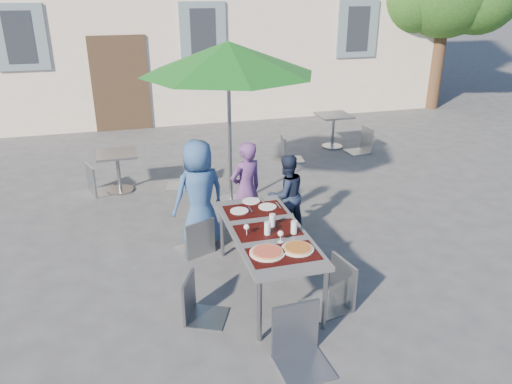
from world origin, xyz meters
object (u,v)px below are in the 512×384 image
object	(u,v)px
chair_5	(301,304)
bg_chair_r_1	(364,125)
child_0	(199,194)
chair_1	(259,212)
chair_0	(196,215)
pizza_near_right	(298,248)
child_1	(246,190)
cafe_table_1	(333,125)
chair_3	(197,274)
cafe_table_0	(118,166)
bg_chair_r_0	(183,154)
dining_table	(268,235)
chair_2	(283,217)
chair_4	(337,257)
child_2	(286,195)
bg_chair_l_0	(95,161)
patio_umbrella	(228,59)
pizza_near_left	(267,252)
bg_chair_l_1	(288,133)

from	to	relation	value
chair_5	bg_chair_r_1	distance (m)	6.56
child_0	chair_1	size ratio (longest dim) A/B	1.48
chair_0	bg_chair_r_1	world-z (taller)	bg_chair_r_1
pizza_near_right	chair_0	world-z (taller)	chair_0
child_0	child_1	distance (m)	0.68
cafe_table_1	chair_3	bearing A→B (deg)	-126.43
cafe_table_0	bg_chair_r_0	distance (m)	1.11
dining_table	chair_2	world-z (taller)	chair_2
child_0	chair_2	world-z (taller)	child_0
chair_4	child_2	bearing A→B (deg)	88.49
bg_chair_l_0	dining_table	bearing A→B (deg)	-61.29
dining_table	chair_2	size ratio (longest dim) A/B	2.16
chair_3	cafe_table_0	distance (m)	3.89
bg_chair_l_0	pizza_near_right	bearing A→B (deg)	-62.49
child_1	chair_2	bearing A→B (deg)	98.32
child_2	chair_1	size ratio (longest dim) A/B	1.16
patio_umbrella	bg_chair_r_0	world-z (taller)	patio_umbrella
pizza_near_left	chair_2	world-z (taller)	chair_2
chair_2	chair_5	world-z (taller)	chair_5
cafe_table_0	bg_chair_l_0	size ratio (longest dim) A/B	0.71
pizza_near_left	chair_0	distance (m)	1.62
pizza_near_left	chair_5	world-z (taller)	chair_5
bg_chair_l_0	cafe_table_0	bearing A→B (deg)	-0.35
patio_umbrella	cafe_table_1	size ratio (longest dim) A/B	3.54
pizza_near_left	chair_4	world-z (taller)	chair_4
child_1	chair_2	size ratio (longest dim) A/B	1.58
cafe_table_0	child_2	bearing A→B (deg)	-44.74
chair_0	bg_chair_l_1	world-z (taller)	bg_chair_l_1
pizza_near_right	chair_4	world-z (taller)	chair_4
chair_4	chair_0	bearing A→B (deg)	129.39
chair_2	patio_umbrella	bearing A→B (deg)	101.78
chair_0	chair_2	world-z (taller)	chair_0
pizza_near_left	chair_3	size ratio (longest dim) A/B	0.40
child_0	dining_table	bearing A→B (deg)	96.80
cafe_table_0	cafe_table_1	xyz separation A→B (m)	(4.48, 1.30, 0.04)
cafe_table_0	bg_chair_r_0	size ratio (longest dim) A/B	0.68
child_0	bg_chair_l_1	size ratio (longest dim) A/B	1.53
chair_1	cafe_table_1	size ratio (longest dim) A/B	1.37
child_0	chair_5	distance (m)	2.55
pizza_near_right	chair_4	xyz separation A→B (m)	(0.45, -0.00, -0.18)
bg_chair_l_0	bg_chair_l_1	bearing A→B (deg)	11.76
chair_2	child_0	bearing A→B (deg)	154.54
patio_umbrella	chair_1	bearing A→B (deg)	-89.18
cafe_table_0	child_0	bearing A→B (deg)	-65.59
chair_0	cafe_table_0	distance (m)	2.63
child_1	bg_chair_r_1	distance (m)	4.43
cafe_table_1	child_1	bearing A→B (deg)	-129.48
pizza_near_right	chair_5	xyz separation A→B (m)	(-0.23, -0.73, -0.14)
chair_3	bg_chair_r_1	bearing A→B (deg)	47.66
child_0	bg_chair_r_1	distance (m)	5.01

